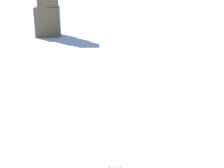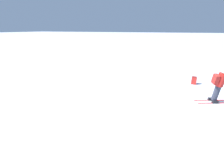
% 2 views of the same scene
% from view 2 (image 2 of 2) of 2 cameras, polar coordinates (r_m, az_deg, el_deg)
% --- Properties ---
extents(ground_plane, '(300.00, 300.00, 0.00)m').
position_cam_2_polar(ground_plane, '(9.87, 30.15, -5.30)').
color(ground_plane, white).
extents(skier, '(1.38, 1.74, 1.82)m').
position_cam_2_polar(skier, '(9.49, 31.53, 0.06)').
color(skier, red).
rests_on(skier, ground).
extents(spare_backpack, '(0.24, 0.31, 0.50)m').
position_cam_2_polar(spare_backpack, '(12.43, 25.19, 1.04)').
color(spare_backpack, '#AD231E').
rests_on(spare_backpack, ground).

